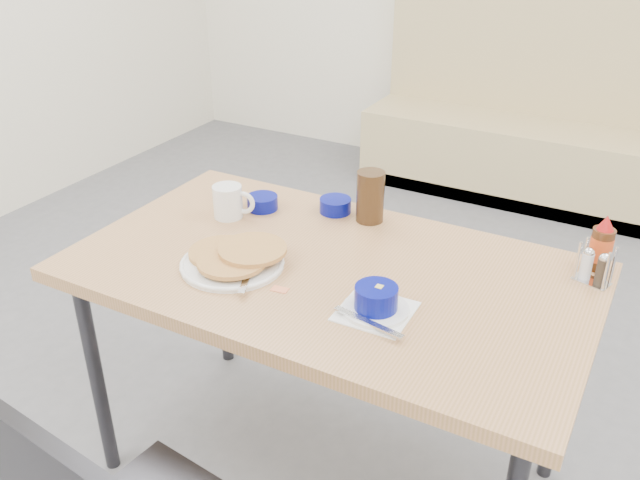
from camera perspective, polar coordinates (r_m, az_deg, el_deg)
The scene contains 11 objects.
booth_bench at distance 4.22m, azimuth 17.33°, elevation 8.33°, with size 1.90×0.56×1.22m.
dining_table at distance 1.87m, azimuth 0.69°, elevation -3.83°, with size 1.40×0.80×0.76m.
pancake_plate at distance 1.84m, azimuth -7.24°, elevation -1.58°, with size 0.28×0.28×0.05m.
coffee_mug at distance 2.10m, azimuth -7.66°, elevation 3.25°, with size 0.13×0.09×0.10m.
grits_setting at distance 1.64m, azimuth 4.73°, elevation -5.20°, with size 0.20×0.18×0.07m.
creamer_bowl at distance 2.16m, azimuth -4.87°, elevation 3.17°, with size 0.10×0.10×0.04m.
butter_bowl at distance 2.13m, azimuth 1.30°, elevation 2.92°, with size 0.10×0.10×0.04m.
amber_tumbler at distance 2.05m, azimuth 4.25°, elevation 3.67°, with size 0.08×0.08×0.16m, color #372311.
condiment_caddy at distance 1.88m, azimuth 22.07°, elevation -2.29°, with size 0.10×0.08×0.11m.
syrup_bottle at distance 1.94m, azimuth 22.60°, elevation -0.45°, with size 0.06×0.06×0.16m.
sugar_wrapper at distance 1.73m, azimuth -3.41°, elevation -4.17°, with size 0.04×0.03×0.00m, color #F58151.
Camera 1 is at (0.75, -1.15, 1.68)m, focal length 38.00 mm.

